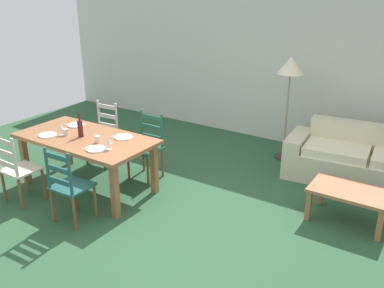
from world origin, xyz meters
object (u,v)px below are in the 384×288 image
object	(u,v)px
wine_glass_near_right	(109,141)
coffee_cup_primary	(98,139)
dining_chair_near_left	(17,169)
dining_chair_far_right	(147,146)
dining_chair_near_right	(68,186)
wine_glass_near_left	(61,127)
coffee_cup_secondary	(66,132)
coffee_table	(350,195)
standing_lamp	(290,72)
wine_bottle	(80,128)
dining_chair_far_left	(104,134)
couch	(370,164)
dining_table	(86,143)

from	to	relation	value
wine_glass_near_right	coffee_cup_primary	distance (m)	0.32
dining_chair_near_left	coffee_cup_primary	world-z (taller)	dining_chair_near_left
coffee_cup_primary	dining_chair_far_right	bearing A→B (deg)	77.94
dining_chair_near_right	wine_glass_near_left	bearing A→B (deg)	141.92
dining_chair_near_left	wine_glass_near_left	world-z (taller)	dining_chair_near_left
dining_chair_near_left	coffee_cup_secondary	distance (m)	0.78
coffee_cup_primary	coffee_table	size ratio (longest dim) A/B	0.10
coffee_table	standing_lamp	world-z (taller)	standing_lamp
wine_bottle	coffee_cup_primary	size ratio (longest dim) A/B	3.51
wine_glass_near_right	coffee_cup_secondary	size ratio (longest dim) A/B	1.79
coffee_cup_primary	standing_lamp	world-z (taller)	standing_lamp
dining_chair_near_right	wine_glass_near_right	size ratio (longest dim) A/B	5.96
dining_chair_far_left	coffee_cup_secondary	xyz separation A→B (m)	(0.17, -0.85, 0.32)
dining_chair_near_right	couch	bearing A→B (deg)	48.14
couch	coffee_table	size ratio (longest dim) A/B	2.61
wine_bottle	coffee_cup_secondary	size ratio (longest dim) A/B	3.51
wine_glass_near_right	standing_lamp	distance (m)	2.96
wine_glass_near_left	dining_chair_far_right	bearing A→B (deg)	48.52
dining_chair_far_right	couch	distance (m)	3.16
coffee_cup_primary	coffee_cup_secondary	bearing A→B (deg)	-175.66
wine_glass_near_right	coffee_cup_secondary	xyz separation A→B (m)	(-0.85, 0.06, -0.07)
dining_table	dining_chair_near_left	xyz separation A→B (m)	(-0.43, -0.79, -0.19)
dining_table	coffee_cup_primary	size ratio (longest dim) A/B	21.11
coffee_cup_secondary	couch	distance (m)	4.23
dining_chair_far_right	coffee_cup_primary	distance (m)	0.86
dining_chair_near_left	dining_chair_near_right	world-z (taller)	same
dining_chair_near_right	wine_glass_near_right	xyz separation A→B (m)	(0.11, 0.60, 0.38)
dining_chair_near_left	coffee_cup_secondary	bearing A→B (deg)	76.89
dining_chair_far_right	couch	world-z (taller)	dining_chair_far_right
couch	dining_chair_near_right	bearing A→B (deg)	-131.86
dining_table	dining_chair_far_right	world-z (taller)	dining_chair_far_right
coffee_cup_primary	wine_glass_near_left	bearing A→B (deg)	-172.42
dining_chair_near_left	dining_chair_far_right	distance (m)	1.75
wine_bottle	dining_table	bearing A→B (deg)	26.82
dining_chair_near_right	dining_chair_far_left	distance (m)	1.76
wine_glass_near_left	coffee_cup_primary	world-z (taller)	wine_glass_near_left
dining_table	couch	xyz separation A→B (m)	(3.20, 2.28, -0.37)
wine_bottle	coffee_table	size ratio (longest dim) A/B	0.35
wine_glass_near_left	coffee_cup_primary	size ratio (longest dim) A/B	1.79
dining_chair_near_left	standing_lamp	distance (m)	4.08
dining_chair_far_left	wine_glass_near_left	world-z (taller)	dining_chair_far_left
wine_glass_near_left	dining_table	bearing A→B (deg)	23.34
dining_chair_far_left	wine_glass_near_right	size ratio (longest dim) A/B	5.96
wine_glass_near_left	coffee_cup_secondary	distance (m)	0.09
wine_glass_near_left	standing_lamp	size ratio (longest dim) A/B	0.10
dining_chair_far_right	couch	size ratio (longest dim) A/B	0.41
couch	coffee_cup_secondary	bearing A→B (deg)	-145.52
dining_chair_far_left	coffee_table	distance (m)	3.67
dining_chair_near_right	wine_glass_near_right	distance (m)	0.72
coffee_cup_primary	standing_lamp	bearing A→B (deg)	58.13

